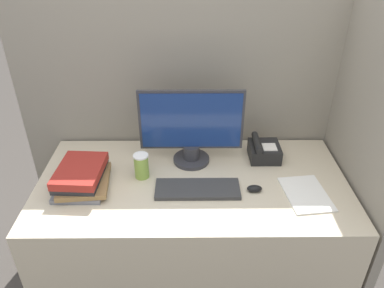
{
  "coord_description": "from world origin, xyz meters",
  "views": [
    {
      "loc": [
        -0.01,
        -1.12,
        1.89
      ],
      "look_at": [
        -0.0,
        0.43,
        0.94
      ],
      "focal_mm": 35.0,
      "sensor_mm": 36.0,
      "label": 1
    }
  ],
  "objects_px": {
    "monitor": "(191,129)",
    "desk_telephone": "(264,151)",
    "book_stack": "(82,177)",
    "mouse": "(254,189)",
    "keyboard": "(198,189)",
    "coffee_cup": "(141,166)"
  },
  "relations": [
    {
      "from": "keyboard",
      "to": "desk_telephone",
      "type": "xyz_separation_m",
      "value": [
        0.37,
        0.29,
        0.04
      ]
    },
    {
      "from": "coffee_cup",
      "to": "mouse",
      "type": "bearing_deg",
      "value": -12.59
    },
    {
      "from": "monitor",
      "to": "coffee_cup",
      "type": "relative_size",
      "value": 4.13
    },
    {
      "from": "keyboard",
      "to": "book_stack",
      "type": "distance_m",
      "value": 0.57
    },
    {
      "from": "monitor",
      "to": "desk_telephone",
      "type": "xyz_separation_m",
      "value": [
        0.4,
        0.02,
        -0.15
      ]
    },
    {
      "from": "mouse",
      "to": "monitor",
      "type": "bearing_deg",
      "value": 138.66
    },
    {
      "from": "monitor",
      "to": "keyboard",
      "type": "relative_size",
      "value": 1.32
    },
    {
      "from": "mouse",
      "to": "book_stack",
      "type": "bearing_deg",
      "value": 176.84
    },
    {
      "from": "mouse",
      "to": "coffee_cup",
      "type": "distance_m",
      "value": 0.57
    },
    {
      "from": "monitor",
      "to": "book_stack",
      "type": "distance_m",
      "value": 0.6
    },
    {
      "from": "mouse",
      "to": "desk_telephone",
      "type": "xyz_separation_m",
      "value": [
        0.09,
        0.29,
        0.03
      ]
    },
    {
      "from": "coffee_cup",
      "to": "book_stack",
      "type": "xyz_separation_m",
      "value": [
        -0.28,
        -0.08,
        -0.01
      ]
    },
    {
      "from": "book_stack",
      "to": "desk_telephone",
      "type": "relative_size",
      "value": 1.75
    },
    {
      "from": "coffee_cup",
      "to": "book_stack",
      "type": "bearing_deg",
      "value": -164.68
    },
    {
      "from": "monitor",
      "to": "book_stack",
      "type": "xyz_separation_m",
      "value": [
        -0.54,
        -0.22,
        -0.14
      ]
    },
    {
      "from": "monitor",
      "to": "coffee_cup",
      "type": "distance_m",
      "value": 0.32
    },
    {
      "from": "monitor",
      "to": "desk_telephone",
      "type": "height_order",
      "value": "monitor"
    },
    {
      "from": "keyboard",
      "to": "desk_telephone",
      "type": "distance_m",
      "value": 0.47
    },
    {
      "from": "monitor",
      "to": "book_stack",
      "type": "relative_size",
      "value": 1.71
    },
    {
      "from": "monitor",
      "to": "mouse",
      "type": "xyz_separation_m",
      "value": [
        0.3,
        -0.27,
        -0.18
      ]
    },
    {
      "from": "monitor",
      "to": "keyboard",
      "type": "xyz_separation_m",
      "value": [
        0.03,
        -0.26,
        -0.19
      ]
    },
    {
      "from": "keyboard",
      "to": "desk_telephone",
      "type": "bearing_deg",
      "value": 37.95
    }
  ]
}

